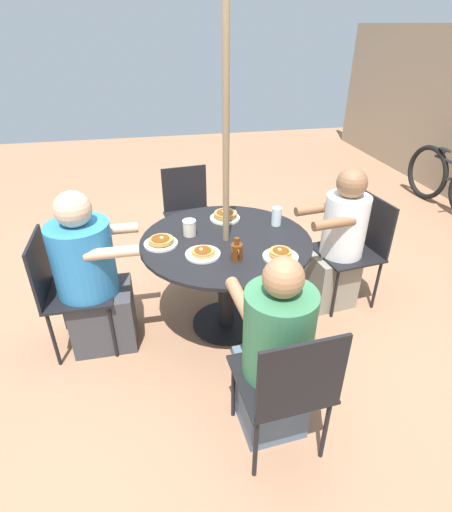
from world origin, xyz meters
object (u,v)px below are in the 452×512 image
patio_table (226,259)px  patio_chair_south (189,209)px  diner_east (339,245)px  diner_west (92,281)px  pancake_plate_b (225,216)px  patio_chair_east (357,244)px  drinking_glass_a (277,216)px  coffee_cup (189,228)px  patio_chair_north (288,383)px  patio_chair_west (65,286)px  pancake_plate_a (280,255)px  diner_north (274,357)px  pancake_plate_d (203,253)px  bicycle (449,181)px  pancake_plate_c (161,242)px  syrup_bottle (237,251)px

patio_table → patio_chair_south: size_ratio=1.34×
diner_east → diner_west: (0.11, -1.81, -0.01)m
pancake_plate_b → patio_chair_east: bearing=79.3°
pancake_plate_b → diner_west: bearing=-71.3°
drinking_glass_a → coffee_cup: bearing=-87.0°
patio_chair_east → patio_chair_north: bearing=133.6°
patio_chair_west → pancake_plate_a: (0.30, 1.37, 0.25)m
patio_chair_south → patio_chair_east: bearing=134.9°
diner_north → patio_chair_west: diner_north is taller
pancake_plate_d → bicycle: size_ratio=0.16×
diner_east → pancake_plate_b: 0.90m
patio_chair_west → drinking_glass_a: bearing=95.8°
diner_west → pancake_plate_c: (-0.02, 0.47, 0.23)m
patio_chair_north → patio_chair_south: (-2.16, -0.21, 0.00)m
patio_chair_south → drinking_glass_a: size_ratio=6.52×
syrup_bottle → patio_chair_south: bearing=-173.8°
pancake_plate_d → pancake_plate_b: bearing=154.0°
patio_chair_north → patio_chair_east: bearing=46.4°
patio_chair_east → syrup_bottle: 1.17m
diner_east → patio_chair_south: diner_east is taller
patio_chair_east → drinking_glass_a: 0.73m
patio_chair_west → syrup_bottle: (0.26, 1.10, 0.28)m
patio_chair_west → pancake_plate_a: patio_chair_west is taller
diner_west → patio_chair_west: bearing=-90.0°
patio_chair_south → patio_chair_west: (1.08, -0.95, 0.00)m
diner_east → syrup_bottle: bearing=106.0°
pancake_plate_c → drinking_glass_a: bearing=99.1°
patio_chair_north → bicycle: 4.04m
patio_chair_east → patio_chair_west: size_ratio=1.00×
patio_chair_north → syrup_bottle: bearing=90.5°
patio_table → patio_chair_north: (1.08, 0.08, -0.08)m
patio_chair_north → diner_north: bearing=90.0°
patio_table → drinking_glass_a: drinking_glass_a is taller
pancake_plate_a → pancake_plate_b: 0.67m
diner_west → pancake_plate_b: bearing=108.4°
diner_east → drinking_glass_a: (-0.04, -0.50, 0.27)m
diner_west → pancake_plate_d: (0.17, 0.72, 0.23)m
patio_table → pancake_plate_d: bearing=-46.3°
patio_table → diner_north: 0.91m
patio_chair_east → diner_east: bearing=90.0°
patio_table → patio_chair_north: bearing=4.2°
patio_chair_west → coffee_cup: patio_chair_west is taller
bicycle → drinking_glass_a: bearing=-65.7°
diner_east → pancake_plate_d: (0.29, -1.09, 0.22)m
patio_chair_south → syrup_bottle: 1.38m
diner_east → diner_north: bearing=133.6°
patio_chair_west → diner_north: bearing=51.6°
pancake_plate_b → diner_north: bearing=0.4°
diner_north → pancake_plate_d: 0.81m
patio_chair_east → bicycle: size_ratio=0.61×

